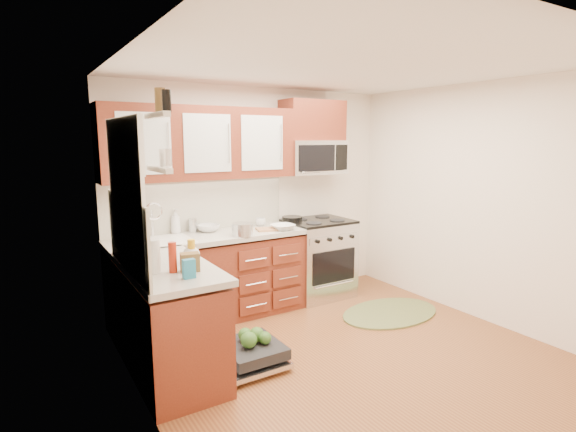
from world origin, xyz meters
TOP-DOWN VIEW (x-y plane):
  - floor at (0.00, 0.00)m, footprint 3.50×3.50m
  - ceiling at (0.00, 0.00)m, footprint 3.50×3.50m
  - wall_back at (0.00, 1.75)m, footprint 3.50×0.04m
  - wall_front at (0.00, -1.75)m, footprint 3.50×0.04m
  - wall_left at (-1.75, 0.00)m, footprint 0.04×3.50m
  - wall_right at (1.75, 0.00)m, footprint 0.04×3.50m
  - base_cabinet_back at (-0.73, 1.45)m, footprint 2.05×0.60m
  - base_cabinet_left at (-1.45, 0.52)m, footprint 0.60×1.25m
  - countertop_back at (-0.72, 1.44)m, footprint 2.07×0.64m
  - countertop_left at (-1.44, 0.53)m, footprint 0.64×1.27m
  - backsplash_back at (-0.73, 1.74)m, footprint 2.05×0.02m
  - backsplash_left at (-1.74, 0.52)m, footprint 0.02×1.25m
  - upper_cabinets at (-0.73, 1.57)m, footprint 2.05×0.35m
  - cabinet_over_mw at (0.68, 1.57)m, footprint 0.76×0.35m
  - range at (0.68, 1.43)m, footprint 0.76×0.64m
  - microwave at (0.68, 1.55)m, footprint 0.76×0.38m
  - sink at (-1.25, 1.42)m, footprint 0.62×0.50m
  - dishwasher at (-0.86, 0.30)m, footprint 0.70×0.60m
  - window at (-1.74, 0.50)m, footprint 0.03×1.05m
  - window_blind at (-1.71, 0.50)m, footprint 0.02×0.96m
  - shelf_upper at (-1.72, -0.35)m, footprint 0.04×0.40m
  - shelf_lower at (-1.72, -0.35)m, footprint 0.04×0.40m
  - rug at (1.02, 0.51)m, footprint 1.38×1.12m
  - skillet at (0.40, 1.59)m, footprint 0.25×0.25m
  - stock_pot at (-0.44, 1.22)m, footprint 0.28×0.28m
  - cutting_board at (-0.06, 1.32)m, footprint 0.33×0.26m
  - canister at (-0.82, 1.65)m, footprint 0.10×0.10m
  - paper_towel_roll at (-1.59, 0.39)m, footprint 0.15×0.15m
  - mustard_bottle at (-1.25, 0.50)m, footprint 0.07×0.07m
  - red_bottle at (-1.46, 0.32)m, footprint 0.06×0.06m
  - wooden_box at (-1.34, 0.29)m, footprint 0.16×0.13m
  - blue_carton at (-1.41, 0.12)m, footprint 0.09×0.05m
  - bowl_a at (0.07, 1.25)m, footprint 0.26×0.26m
  - bowl_b at (-0.66, 1.60)m, footprint 0.32×0.32m
  - cup at (-0.03, 1.59)m, footprint 0.15×0.15m
  - soap_bottle_a at (-1.00, 1.68)m, footprint 0.13×0.13m
  - soap_bottle_b at (-1.62, 0.83)m, footprint 0.09×0.09m
  - soap_bottle_c at (-1.25, 0.51)m, footprint 0.17×0.17m

SIDE VIEW (x-z plane):
  - floor at x=0.00m, z-range 0.00..0.00m
  - rug at x=1.02m, z-range 0.00..0.02m
  - dishwasher at x=-0.86m, z-range 0.00..0.20m
  - base_cabinet_back at x=-0.73m, z-range 0.00..0.85m
  - base_cabinet_left at x=-1.45m, z-range 0.00..0.85m
  - range at x=0.68m, z-range 0.00..0.95m
  - sink at x=-1.25m, z-range 0.67..0.93m
  - countertop_back at x=-0.72m, z-range 0.88..0.93m
  - countertop_left at x=-1.44m, z-range 0.88..0.93m
  - cutting_board at x=-0.06m, z-range 0.93..0.95m
  - bowl_a at x=0.07m, z-range 0.93..0.99m
  - bowl_b at x=-0.66m, z-range 0.93..1.00m
  - cup at x=-0.03m, z-range 0.93..1.02m
  - skillet at x=0.40m, z-range 0.95..1.00m
  - stock_pot at x=-0.44m, z-range 0.93..1.06m
  - wooden_box at x=-1.34m, z-range 0.93..1.07m
  - blue_carton at x=-1.41m, z-range 0.93..1.07m
  - canister at x=-0.82m, z-range 0.93..1.07m
  - soap_bottle_c at x=-1.25m, z-range 0.93..1.11m
  - mustard_bottle at x=-1.25m, z-range 0.93..1.12m
  - soap_bottle_b at x=-1.62m, z-range 0.93..1.13m
  - red_bottle at x=-1.46m, z-range 0.93..1.16m
  - paper_towel_roll at x=-1.59m, z-range 0.92..1.18m
  - soap_bottle_a at x=-1.00m, z-range 0.93..1.19m
  - backsplash_back at x=-0.73m, z-range 0.93..1.49m
  - backsplash_left at x=-1.74m, z-range 0.93..1.49m
  - wall_back at x=0.00m, z-range 0.00..2.50m
  - wall_front at x=0.00m, z-range 0.00..2.50m
  - wall_left at x=-1.75m, z-range 0.00..2.50m
  - wall_right at x=1.75m, z-range 0.00..2.50m
  - window at x=-1.74m, z-range 1.02..2.08m
  - microwave at x=0.68m, z-range 1.50..1.90m
  - shelf_lower at x=-1.72m, z-range 1.74..1.76m
  - upper_cabinets at x=-0.73m, z-range 1.50..2.25m
  - window_blind at x=-1.71m, z-range 1.68..2.08m
  - shelf_upper at x=-1.72m, z-range 2.03..2.06m
  - cabinet_over_mw at x=0.68m, z-range 1.90..2.37m
  - ceiling at x=0.00m, z-range 2.50..2.50m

